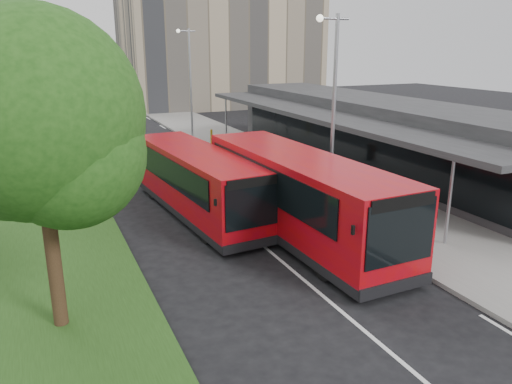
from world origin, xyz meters
The scene contains 18 objects.
ground centered at (0.00, 0.00, 0.00)m, with size 120.00×120.00×0.00m, color black.
pavement centered at (6.00, 20.00, 0.07)m, with size 5.00×80.00×0.15m, color gray.
grass_verge centered at (-7.00, 20.00, 0.05)m, with size 5.00×80.00×0.10m, color #234616.
lane_centre_line centered at (0.00, 15.00, 0.01)m, with size 0.12×70.00×0.01m, color silver.
kerb_dashes centered at (3.30, 19.00, 0.01)m, with size 0.12×56.00×0.01m.
office_block centered at (14.00, 42.00, 9.00)m, with size 22.00×12.00×18.00m, color tan.
station_building centered at (10.86, 8.00, 2.04)m, with size 7.70×26.00×4.00m.
tree_near centered at (-7.01, -2.95, 5.12)m, with size 4.93×4.93×7.93m.
tree_mid centered at (-7.01, 9.05, 4.82)m, with size 4.65×4.65×7.46m.
tree_far centered at (-7.01, 21.05, 5.05)m, with size 4.86×4.86×7.82m.
lamp_post_near centered at (4.12, 2.00, 4.72)m, with size 1.44×0.28×8.00m.
lamp_post_far centered at (4.12, 22.00, 4.72)m, with size 1.44×0.28×8.00m.
bus_main centered at (1.59, 0.08, 1.60)m, with size 3.17×11.12×3.12m.
bus_second centered at (-1.05, 4.05, 1.43)m, with size 3.31×10.00×2.78m.
litter_bin centered at (5.14, 9.25, 0.64)m, with size 0.55×0.55×0.98m, color #3D2519.
bollard centered at (4.48, 18.24, 0.66)m, with size 0.16×0.16×1.01m, color yellow.
car_near centered at (2.24, 37.74, 0.67)m, with size 1.59×3.94×1.34m, color #580C1B.
car_far centered at (-1.46, 42.83, 0.63)m, with size 1.34×3.83×1.26m, color navy.
Camera 1 is at (-7.06, -15.40, 6.98)m, focal length 35.00 mm.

